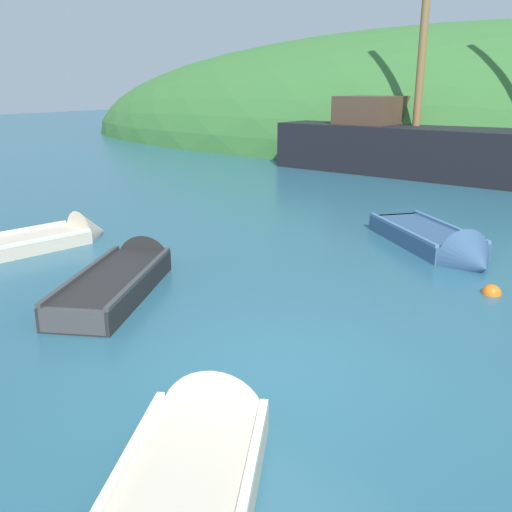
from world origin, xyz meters
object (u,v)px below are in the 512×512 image
Objects in this scene: rowboat_near_dock at (52,241)px; buoy_orange at (491,294)px; sailing_ship at (468,160)px; rowboat_outer_left at (126,278)px; rowboat_far at (193,475)px; rowboat_outer_right at (440,246)px.

buoy_orange is (8.81, 2.01, -0.08)m from rowboat_near_dock.
rowboat_near_dock is at bearing -104.76° from sailing_ship.
rowboat_far is (4.25, -3.40, -0.03)m from rowboat_outer_left.
rowboat_far reaches higher than rowboat_near_dock.
sailing_ship is at bearing -19.37° from rowboat_far.
rowboat_outer_right is at bearing 125.03° from buoy_orange.
rowboat_outer_right reaches higher than buoy_orange.
sailing_ship is at bearing 104.85° from buoy_orange.
buoy_orange is at bearing -11.56° from rowboat_outer_right.
sailing_ship is 4.59× the size of rowboat_far.
sailing_ship is 55.82× the size of buoy_orange.
rowboat_near_dock is (-5.51, -14.47, -0.60)m from sailing_ship.
rowboat_near_dock is at bearing -107.74° from rowboat_outer_right.
buoy_orange is (1.44, -2.05, -0.12)m from rowboat_outer_right.
rowboat_outer_right is at bearing -73.76° from sailing_ship.
rowboat_outer_left is at bearing -151.27° from buoy_orange.
rowboat_outer_left is 0.99× the size of rowboat_far.
sailing_ship is 15.65m from rowboat_outer_left.
rowboat_outer_right reaches higher than rowboat_near_dock.
rowboat_near_dock is 8.42m from rowboat_outer_right.
rowboat_near_dock is (-3.30, 1.01, -0.05)m from rowboat_outer_left.
rowboat_near_dock is at bearing 47.92° from rowboat_outer_left.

